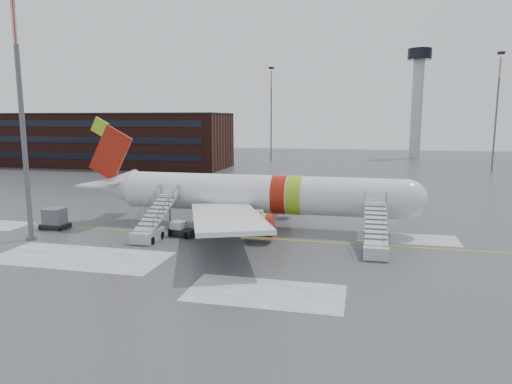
% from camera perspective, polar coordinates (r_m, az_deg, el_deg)
% --- Properties ---
extents(ground, '(260.00, 260.00, 0.00)m').
position_cam_1_polar(ground, '(45.19, -7.60, -4.96)').
color(ground, '#494C4F').
rests_on(ground, ground).
extents(airliner, '(35.03, 32.97, 11.18)m').
position_cam_1_polar(airliner, '(45.96, -0.59, -0.29)').
color(airliner, silver).
rests_on(airliner, ground).
extents(airstair_fwd, '(2.05, 7.70, 3.48)m').
position_cam_1_polar(airstair_fwd, '(38.80, 14.72, -5.91)').
color(airstair_fwd, '#B4B7BB').
rests_on(airstair_fwd, ground).
extents(airstair_aft, '(2.05, 7.70, 3.48)m').
position_cam_1_polar(airstair_aft, '(43.04, -12.99, -4.37)').
color(airstair_aft, '#A3A5AA').
rests_on(airstair_aft, ground).
extents(pushback_tug, '(2.65, 2.22, 1.38)m').
position_cam_1_polar(pushback_tug, '(43.71, -9.36, -4.66)').
color(pushback_tug, black).
rests_on(pushback_tug, ground).
extents(uld_container, '(2.51, 1.94, 2.05)m').
position_cam_1_polar(uld_container, '(50.31, -23.84, -3.11)').
color(uld_container, black).
rests_on(uld_container, ground).
extents(light_mast_near, '(1.20, 1.20, 21.85)m').
position_cam_1_polar(light_mast_near, '(45.50, -27.25, 8.75)').
color(light_mast_near, '#595B60').
rests_on(light_mast_near, ground).
extents(terminal_building, '(62.00, 16.11, 12.30)m').
position_cam_1_polar(terminal_building, '(113.62, -19.27, 6.21)').
color(terminal_building, '#3F1E16').
rests_on(terminal_building, ground).
extents(control_tower, '(6.40, 6.40, 30.00)m').
position_cam_1_polar(control_tower, '(136.93, 19.56, 11.86)').
color(control_tower, '#B2B5BA').
rests_on(control_tower, ground).
extents(light_mast_far_ne, '(1.20, 1.20, 24.25)m').
position_cam_1_polar(light_mast_far_ne, '(106.31, 27.90, 9.63)').
color(light_mast_far_ne, '#595B60').
rests_on(light_mast_far_ne, ground).
extents(light_mast_far_n, '(1.20, 1.20, 24.25)m').
position_cam_1_polar(light_mast_far_n, '(121.33, 1.92, 10.46)').
color(light_mast_far_n, '#595B60').
rests_on(light_mast_far_n, ground).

